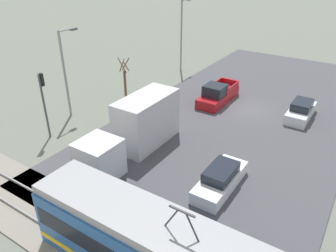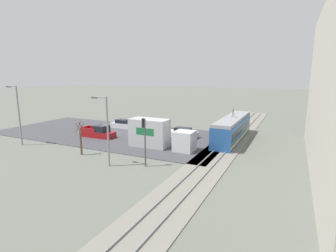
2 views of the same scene
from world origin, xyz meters
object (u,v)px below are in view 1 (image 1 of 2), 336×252
sedan_car_1 (220,179)px  pickup_truck (218,95)px  sedan_car_0 (301,111)px  box_truck (137,128)px  street_lamp_mid_block (66,68)px  traffic_light_pole (44,97)px  street_lamp_near_crossing (182,30)px  street_tree (125,81)px

sedan_car_1 → pickup_truck: bearing=-63.8°
sedan_car_0 → sedan_car_1: sedan_car_0 is taller
box_truck → sedan_car_0: size_ratio=2.02×
sedan_car_1 → street_lamp_mid_block: street_lamp_mid_block is taller
box_truck → traffic_light_pole: (6.95, 2.14, 1.55)m
box_truck → street_lamp_near_crossing: (6.92, -17.77, 2.91)m
sedan_car_1 → street_lamp_near_crossing: size_ratio=0.58×
street_tree → street_lamp_mid_block: 6.10m
pickup_truck → street_tree: 9.00m
street_tree → traffic_light_pole: bearing=88.9°
box_truck → street_tree: street_tree is taller
sedan_car_0 → street_lamp_near_crossing: size_ratio=0.54×
pickup_truck → street_tree: street_tree is taller
box_truck → pickup_truck: (-1.16, -10.98, -1.01)m
sedan_car_0 → pickup_truck: bearing=-173.8°
sedan_car_0 → street_lamp_mid_block: street_lamp_mid_block is taller
pickup_truck → sedan_car_0: bearing=-173.8°
pickup_truck → street_lamp_near_crossing: bearing=-40.1°
box_truck → street_lamp_mid_block: street_lamp_mid_block is taller
box_truck → traffic_light_pole: traffic_light_pole is taller
sedan_car_0 → street_tree: street_tree is taller
sedan_car_0 → traffic_light_pole: traffic_light_pole is taller
sedan_car_0 → street_lamp_near_crossing: street_lamp_near_crossing is taller
pickup_truck → street_lamp_near_crossing: 11.26m
street_tree → box_truck: bearing=134.6°
street_tree → street_lamp_mid_block: (1.74, 5.32, 2.44)m
pickup_truck → sedan_car_1: size_ratio=1.17×
sedan_car_1 → traffic_light_pole: traffic_light_pole is taller
sedan_car_1 → street_lamp_near_crossing: street_lamp_near_crossing is taller
box_truck → street_tree: 9.66m
sedan_car_1 → street_lamp_mid_block: bearing=-8.5°
pickup_truck → sedan_car_1: (-5.78, 11.73, -0.11)m
street_tree → street_lamp_near_crossing: 11.25m
box_truck → sedan_car_1: 7.07m
traffic_light_pole → street_tree: traffic_light_pole is taller
street_tree → sedan_car_1: bearing=150.9°
sedan_car_1 → street_tree: street_tree is taller
sedan_car_1 → street_tree: 15.74m
traffic_light_pole → street_lamp_near_crossing: (-0.03, -19.92, 1.36)m
pickup_truck → sedan_car_1: bearing=116.2°
box_truck → street_lamp_mid_block: size_ratio=1.20×
pickup_truck → street_tree: (7.94, 4.10, 1.09)m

